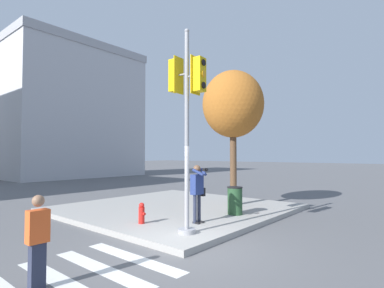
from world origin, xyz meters
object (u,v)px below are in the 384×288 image
(traffic_signal_pole, at_px, (187,107))
(trash_bin, at_px, (235,200))
(street_tree, at_px, (233,105))
(person_photographer, at_px, (198,188))
(pedestrian_distant, at_px, (38,239))
(fire_hydrant, at_px, (142,213))

(traffic_signal_pole, height_order, trash_bin, traffic_signal_pole)
(traffic_signal_pole, xyz_separation_m, street_tree, (4.62, 1.44, 0.80))
(person_photographer, relative_size, trash_bin, 1.83)
(pedestrian_distant, relative_size, street_tree, 0.28)
(trash_bin, bearing_deg, street_tree, 33.71)
(street_tree, xyz_separation_m, trash_bin, (-1.62, -1.08, -3.71))
(person_photographer, bearing_deg, fire_hydrant, 133.26)
(pedestrian_distant, bearing_deg, fire_hydrant, 25.46)
(person_photographer, height_order, trash_bin, person_photographer)
(person_photographer, distance_m, street_tree, 4.76)
(traffic_signal_pole, distance_m, fire_hydrant, 3.57)
(fire_hydrant, height_order, trash_bin, trash_bin)
(trash_bin, bearing_deg, fire_hydrant, 154.59)
(pedestrian_distant, xyz_separation_m, trash_bin, (6.85, 0.38, -0.18))
(street_tree, bearing_deg, pedestrian_distant, -170.20)
(trash_bin, bearing_deg, person_photographer, 174.13)
(person_photographer, distance_m, pedestrian_distant, 5.04)
(person_photographer, relative_size, fire_hydrant, 2.80)
(traffic_signal_pole, bearing_deg, fire_hydrant, 91.09)
(traffic_signal_pole, relative_size, fire_hydrant, 8.74)
(traffic_signal_pole, xyz_separation_m, pedestrian_distant, (-3.86, -0.02, -2.72))
(street_tree, bearing_deg, traffic_signal_pole, -162.63)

